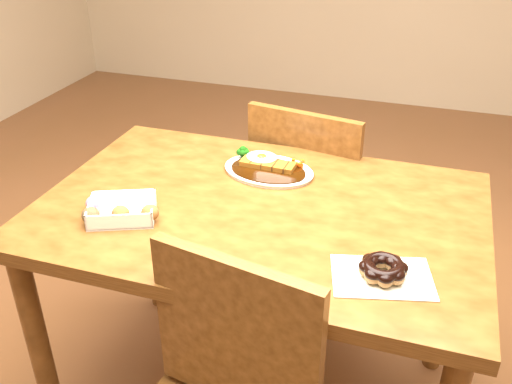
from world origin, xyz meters
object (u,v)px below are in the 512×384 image
(katsu_curry_plate, at_px, (268,168))
(donut_box, at_px, (120,209))
(table, at_px, (260,236))
(pon_de_ring, at_px, (383,269))
(chair_far, at_px, (314,201))

(katsu_curry_plate, relative_size, donut_box, 1.40)
(table, relative_size, pon_de_ring, 4.72)
(chair_far, xyz_separation_m, pon_de_ring, (0.32, -0.75, 0.29))
(katsu_curry_plate, relative_size, pon_de_ring, 1.15)
(chair_far, xyz_separation_m, katsu_curry_plate, (-0.08, -0.33, 0.29))
(chair_far, distance_m, donut_box, 0.85)
(table, bearing_deg, pon_de_ring, -30.79)
(chair_far, relative_size, katsu_curry_plate, 2.98)
(chair_far, relative_size, donut_box, 4.17)
(table, distance_m, pon_de_ring, 0.43)
(chair_far, height_order, donut_box, chair_far)
(donut_box, bearing_deg, table, 27.17)
(katsu_curry_plate, bearing_deg, pon_de_ring, -46.19)
(pon_de_ring, bearing_deg, table, 149.21)
(table, distance_m, chair_far, 0.56)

